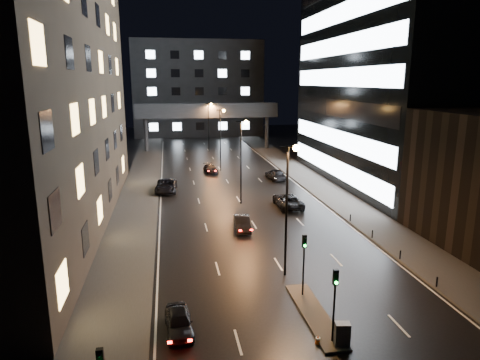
{
  "coord_description": "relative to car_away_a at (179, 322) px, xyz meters",
  "views": [
    {
      "loc": [
        -8.54,
        -21.52,
        14.65
      ],
      "look_at": [
        -0.87,
        23.59,
        4.0
      ],
      "focal_mm": 32.0,
      "sensor_mm": 36.0,
      "label": 1
    }
  ],
  "objects": [
    {
      "name": "streetlight_far",
      "position": [
        8.47,
        66.37,
        5.84
      ],
      "size": [
        1.45,
        0.5,
        10.15
      ],
      "color": "black",
      "rests_on": "ground"
    },
    {
      "name": "building_right_glass",
      "position": [
        33.31,
        34.37,
        21.84
      ],
      "size": [
        20.0,
        36.0,
        45.0
      ],
      "primitive_type": "cube",
      "color": "black",
      "rests_on": "ground"
    },
    {
      "name": "bollard_row",
      "position": [
        18.51,
        4.87,
        -0.21
      ],
      "size": [
        0.12,
        25.12,
        0.9
      ],
      "color": "black",
      "rests_on": "ground"
    },
    {
      "name": "car_away_d",
      "position": [
        6.49,
        44.97,
        -0.02
      ],
      "size": [
        2.38,
        4.63,
        1.29
      ],
      "primitive_type": "imported",
      "rotation": [
        0.0,
        0.0,
        0.13
      ],
      "color": "black",
      "rests_on": "ground"
    },
    {
      "name": "car_away_b",
      "position": [
        6.81,
        16.98,
        0.04
      ],
      "size": [
        1.81,
        4.33,
        1.39
      ],
      "primitive_type": "imported",
      "rotation": [
        0.0,
        0.0,
        -0.08
      ],
      "color": "black",
      "rests_on": "ground"
    },
    {
      "name": "skybridge",
      "position": [
        8.31,
        68.37,
        7.68
      ],
      "size": [
        30.0,
        3.0,
        10.0
      ],
      "color": "#333335",
      "rests_on": "ground"
    },
    {
      "name": "building_left",
      "position": [
        -14.19,
        22.37,
        19.34
      ],
      "size": [
        15.0,
        48.0,
        40.0
      ],
      "primitive_type": "cube",
      "color": "#2D2319",
      "rests_on": "ground"
    },
    {
      "name": "ground",
      "position": [
        8.31,
        38.37,
        -0.66
      ],
      "size": [
        160.0,
        160.0,
        0.0
      ],
      "primitive_type": "plane",
      "color": "black",
      "rests_on": "ground"
    },
    {
      "name": "streetlight_mid_b",
      "position": [
        8.47,
        46.37,
        5.84
      ],
      "size": [
        1.45,
        0.5,
        10.15
      ],
      "color": "black",
      "rests_on": "ground"
    },
    {
      "name": "sidewalk_right",
      "position": [
        20.81,
        33.37,
        -0.59
      ],
      "size": [
        5.0,
        110.0,
        0.15
      ],
      "primitive_type": "cube",
      "color": "#383533",
      "rests_on": "ground"
    },
    {
      "name": "car_toward_b",
      "position": [
        15.71,
        38.36,
        0.11
      ],
      "size": [
        2.51,
        5.42,
        1.53
      ],
      "primitive_type": "imported",
      "rotation": [
        0.0,
        0.0,
        3.21
      ],
      "color": "black",
      "rests_on": "ground"
    },
    {
      "name": "sidewalk_left",
      "position": [
        -4.19,
        33.37,
        -0.59
      ],
      "size": [
        5.0,
        110.0,
        0.15
      ],
      "primitive_type": "cube",
      "color": "#383533",
      "rests_on": "ground"
    },
    {
      "name": "utility_cabinet",
      "position": [
        9.01,
        -3.04,
        0.15
      ],
      "size": [
        0.91,
        0.67,
        1.32
      ],
      "primitive_type": "cube",
      "rotation": [
        0.0,
        0.0,
        -0.16
      ],
      "color": "#535356",
      "rests_on": "median_island"
    },
    {
      "name": "traffic_signal_far",
      "position": [
        8.61,
        -2.63,
        2.43
      ],
      "size": [
        0.28,
        0.34,
        4.4
      ],
      "color": "black",
      "rests_on": "median_island"
    },
    {
      "name": "car_toward_a",
      "position": [
        13.54,
        23.94,
        0.15
      ],
      "size": [
        2.74,
        5.84,
        1.62
      ],
      "primitive_type": "imported",
      "rotation": [
        0.0,
        0.0,
        3.15
      ],
      "color": "black",
      "rests_on": "ground"
    },
    {
      "name": "streetlight_near",
      "position": [
        8.47,
        6.37,
        5.84
      ],
      "size": [
        1.45,
        0.5,
        10.15
      ],
      "color": "black",
      "rests_on": "ground"
    },
    {
      "name": "building_far",
      "position": [
        8.31,
        96.37,
        11.84
      ],
      "size": [
        34.0,
        14.0,
        25.0
      ],
      "primitive_type": "cube",
      "color": "#333335",
      "rests_on": "ground"
    },
    {
      "name": "cone_a",
      "position": [
        7.79,
        -2.52,
        -0.4
      ],
      "size": [
        0.43,
        0.43,
        0.52
      ],
      "primitive_type": "cone",
      "rotation": [
        0.0,
        0.0,
        0.25
      ],
      "color": "#E7510C",
      "rests_on": "ground"
    },
    {
      "name": "car_away_a",
      "position": [
        0.0,
        0.0,
        0.0
      ],
      "size": [
        1.81,
        3.97,
        1.32
      ],
      "primitive_type": "imported",
      "rotation": [
        0.0,
        0.0,
        0.06
      ],
      "color": "black",
      "rests_on": "ground"
    },
    {
      "name": "median_island",
      "position": [
        8.61,
        0.37,
        -0.59
      ],
      "size": [
        1.6,
        8.0,
        0.15
      ],
      "primitive_type": "cube",
      "color": "#383533",
      "rests_on": "ground"
    },
    {
      "name": "streetlight_mid_a",
      "position": [
        8.47,
        26.37,
        5.84
      ],
      "size": [
        1.45,
        0.5,
        10.15
      ],
      "color": "black",
      "rests_on": "ground"
    },
    {
      "name": "car_away_c",
      "position": [
        -0.69,
        33.61,
        0.16
      ],
      "size": [
        3.14,
        6.06,
        1.63
      ],
      "primitive_type": "imported",
      "rotation": [
        0.0,
        0.0,
        -0.07
      ],
      "color": "black",
      "rests_on": "ground"
    },
    {
      "name": "traffic_signal_near",
      "position": [
        8.61,
        2.87,
        2.43
      ],
      "size": [
        0.28,
        0.34,
        4.4
      ],
      "color": "black",
      "rests_on": "median_island"
    }
  ]
}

